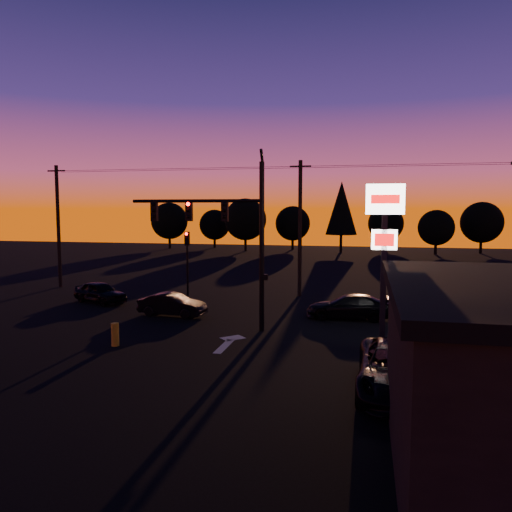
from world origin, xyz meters
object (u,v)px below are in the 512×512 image
at_px(traffic_signal_mast, 229,227).
at_px(suv_parked, 399,369).
at_px(car_mid, 172,305).
at_px(secondary_signal, 187,255).
at_px(car_left, 100,292).
at_px(car_right, 349,307).
at_px(pylon_sign, 384,232).
at_px(bollard, 115,334).

distance_m(traffic_signal_mast, suv_parked, 11.03).
bearing_deg(traffic_signal_mast, car_mid, 149.28).
height_order(secondary_signal, car_mid, secondary_signal).
xyz_separation_m(car_left, car_right, (15.28, -1.25, -0.01)).
height_order(traffic_signal_mast, car_mid, traffic_signal_mast).
distance_m(secondary_signal, car_left, 5.89).
bearing_deg(traffic_signal_mast, car_right, 33.27).
height_order(pylon_sign, bollard, pylon_sign).
height_order(pylon_sign, car_right, pylon_sign).
bearing_deg(car_left, secondary_signal, -37.38).
relative_size(secondary_signal, pylon_sign, 0.64).
bearing_deg(pylon_sign, car_right, 103.93).
distance_m(pylon_sign, car_mid, 12.72).
height_order(pylon_sign, car_mid, pylon_sign).
xyz_separation_m(traffic_signal_mast, car_left, (-9.71, 4.91, -4.28)).
distance_m(car_left, car_right, 15.33).
bearing_deg(secondary_signal, pylon_sign, -39.77).
height_order(car_mid, suv_parked, suv_parked).
xyz_separation_m(traffic_signal_mast, suv_parked, (7.49, -6.94, -4.16)).
distance_m(traffic_signal_mast, bollard, 7.12).
bearing_deg(bollard, suv_parked, -14.92).
xyz_separation_m(bollard, car_left, (-5.74, 8.80, 0.17)).
relative_size(secondary_signal, car_left, 1.13).
bearing_deg(pylon_sign, secondary_signal, 140.23).
distance_m(bollard, car_right, 12.17).
xyz_separation_m(car_left, suv_parked, (17.20, -11.85, 0.12)).
height_order(car_left, suv_parked, suv_parked).
height_order(bollard, car_left, car_left).
relative_size(pylon_sign, bollard, 6.95).
distance_m(secondary_signal, suv_parked, 19.14).
distance_m(pylon_sign, car_left, 18.85).
relative_size(pylon_sign, car_left, 1.77).
bearing_deg(bollard, traffic_signal_mast, 44.42).
bearing_deg(traffic_signal_mast, bollard, -135.58).
distance_m(traffic_signal_mast, secondary_signal, 9.19).
xyz_separation_m(secondary_signal, car_left, (-4.81, -2.58, -2.21)).
bearing_deg(car_mid, pylon_sign, -107.58).
bearing_deg(pylon_sign, car_mid, 156.39).
xyz_separation_m(traffic_signal_mast, car_right, (5.57, 3.66, -4.29)).
relative_size(car_left, suv_parked, 0.69).
height_order(traffic_signal_mast, suv_parked, traffic_signal_mast).
distance_m(bollard, car_mid, 6.19).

